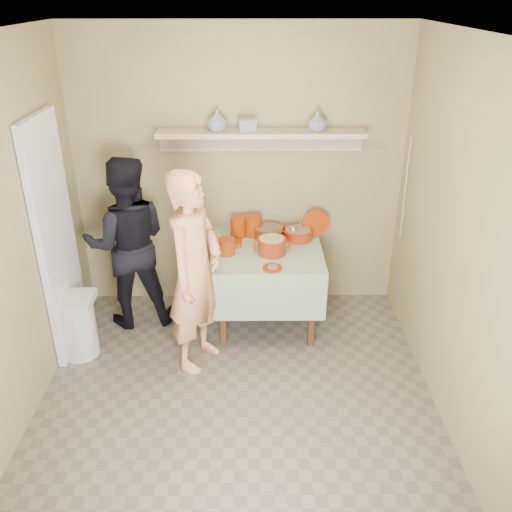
{
  "coord_description": "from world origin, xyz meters",
  "views": [
    {
      "loc": [
        0.12,
        -3.03,
        2.83
      ],
      "look_at": [
        0.15,
        0.75,
        0.95
      ],
      "focal_mm": 38.0,
      "sensor_mm": 36.0,
      "label": 1
    }
  ],
  "objects_px": {
    "person_cook": "(195,273)",
    "person_helper": "(128,243)",
    "cazuela_rice": "(272,245)",
    "trash_bin": "(78,326)",
    "serving_table": "(267,260)"
  },
  "relations": [
    {
      "from": "cazuela_rice",
      "to": "trash_bin",
      "type": "bearing_deg",
      "value": -166.58
    },
    {
      "from": "cazuela_rice",
      "to": "trash_bin",
      "type": "relative_size",
      "value": 0.59
    },
    {
      "from": "cazuela_rice",
      "to": "trash_bin",
      "type": "height_order",
      "value": "cazuela_rice"
    },
    {
      "from": "person_helper",
      "to": "serving_table",
      "type": "bearing_deg",
      "value": 167.42
    },
    {
      "from": "person_cook",
      "to": "person_helper",
      "type": "height_order",
      "value": "person_cook"
    },
    {
      "from": "trash_bin",
      "to": "person_helper",
      "type": "bearing_deg",
      "value": 56.07
    },
    {
      "from": "serving_table",
      "to": "cazuela_rice",
      "type": "relative_size",
      "value": 2.95
    },
    {
      "from": "serving_table",
      "to": "trash_bin",
      "type": "height_order",
      "value": "serving_table"
    },
    {
      "from": "person_cook",
      "to": "trash_bin",
      "type": "distance_m",
      "value": 1.16
    },
    {
      "from": "person_cook",
      "to": "cazuela_rice",
      "type": "distance_m",
      "value": 0.78
    },
    {
      "from": "person_cook",
      "to": "person_helper",
      "type": "distance_m",
      "value": 0.91
    },
    {
      "from": "person_helper",
      "to": "cazuela_rice",
      "type": "distance_m",
      "value": 1.28
    },
    {
      "from": "person_cook",
      "to": "cazuela_rice",
      "type": "bearing_deg",
      "value": -27.82
    },
    {
      "from": "person_helper",
      "to": "serving_table",
      "type": "height_order",
      "value": "person_helper"
    },
    {
      "from": "person_helper",
      "to": "trash_bin",
      "type": "bearing_deg",
      "value": 45.68
    }
  ]
}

